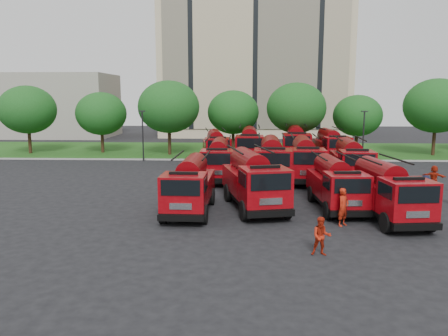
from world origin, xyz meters
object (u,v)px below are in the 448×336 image
at_px(fire_truck_9, 249,145).
at_px(firefighter_4, 241,188).
at_px(fire_truck_0, 190,185).
at_px(fire_truck_4, 218,160).
at_px(fire_truck_6, 305,160).
at_px(firefighter_5, 433,189).
at_px(fire_truck_7, 351,161).
at_px(fire_truck_10, 296,143).
at_px(fire_truck_1, 254,180).
at_px(fire_truck_2, 336,184).
at_px(firefighter_1, 321,255).
at_px(firefighter_3, 424,201).
at_px(fire_truck_3, 387,191).
at_px(fire_truck_8, 216,147).
at_px(fire_truck_5, 272,161).
at_px(fire_truck_11, 331,146).
at_px(firefighter_0, 342,226).

xyz_separation_m(fire_truck_9, firefighter_4, (-0.84, -11.92, -1.74)).
height_order(fire_truck_0, fire_truck_4, fire_truck_4).
xyz_separation_m(fire_truck_6, firefighter_5, (8.74, -2.82, -1.66)).
distance_m(fire_truck_0, fire_truck_7, 14.74).
relative_size(fire_truck_10, firefighter_5, 4.67).
height_order(fire_truck_1, fire_truck_2, fire_truck_1).
distance_m(fire_truck_6, fire_truck_10, 10.59).
distance_m(firefighter_1, firefighter_4, 13.82).
height_order(fire_truck_7, firefighter_3, fire_truck_7).
relative_size(fire_truck_3, fire_truck_8, 0.97).
xyz_separation_m(fire_truck_2, firefighter_4, (-5.52, 5.66, -1.47)).
relative_size(fire_truck_8, firefighter_5, 4.18).
relative_size(fire_truck_3, fire_truck_5, 0.90).
height_order(fire_truck_0, firefighter_3, fire_truck_0).
relative_size(fire_truck_5, firefighter_3, 4.61).
xyz_separation_m(fire_truck_0, fire_truck_4, (1.15, 9.60, 0.05)).
relative_size(fire_truck_8, firefighter_3, 4.32).
bearing_deg(firefighter_1, fire_truck_9, 98.28).
xyz_separation_m(fire_truck_5, firefighter_5, (11.38, -1.69, -1.72)).
height_order(fire_truck_3, firefighter_1, fire_truck_3).
relative_size(fire_truck_2, fire_truck_3, 0.95).
height_order(fire_truck_6, firefighter_3, fire_truck_6).
distance_m(fire_truck_11, firefighter_4, 16.09).
relative_size(fire_truck_11, firefighter_1, 4.36).
distance_m(fire_truck_2, fire_truck_10, 19.10).
bearing_deg(firefighter_5, fire_truck_9, -14.10).
xyz_separation_m(fire_truck_4, firefighter_1, (5.07, -16.35, -1.58)).
distance_m(fire_truck_1, firefighter_4, 5.97).
xyz_separation_m(fire_truck_11, firefighter_4, (-9.08, -13.19, -1.61)).
distance_m(fire_truck_1, firefighter_1, 8.31).
xyz_separation_m(fire_truck_10, firefighter_1, (-2.27, -26.86, -1.78)).
bearing_deg(fire_truck_0, fire_truck_10, 68.72).
bearing_deg(fire_truck_2, firefighter_0, -98.80).
bearing_deg(fire_truck_11, fire_truck_9, -173.81).
bearing_deg(fire_truck_2, firefighter_5, 31.84).
xyz_separation_m(fire_truck_1, fire_truck_3, (7.06, -2.10, -0.12)).
bearing_deg(firefighter_5, firefighter_3, 88.56).
bearing_deg(fire_truck_10, fire_truck_8, -165.57).
distance_m(firefighter_1, firefighter_3, 12.81).
bearing_deg(fire_truck_11, fire_truck_6, -114.42).
bearing_deg(fire_truck_3, fire_truck_1, 157.07).
height_order(fire_truck_2, firefighter_3, fire_truck_2).
bearing_deg(fire_truck_4, fire_truck_6, -0.49).
height_order(fire_truck_7, firefighter_4, fire_truck_7).
relative_size(fire_truck_5, firefighter_0, 3.90).
bearing_deg(firefighter_3, fire_truck_1, 11.73).
xyz_separation_m(fire_truck_9, firefighter_1, (2.46, -25.33, -1.74)).
bearing_deg(fire_truck_1, fire_truck_6, 51.06).
bearing_deg(fire_truck_10, firefighter_0, -86.04).
xyz_separation_m(fire_truck_0, fire_truck_6, (7.86, 9.55, 0.13)).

